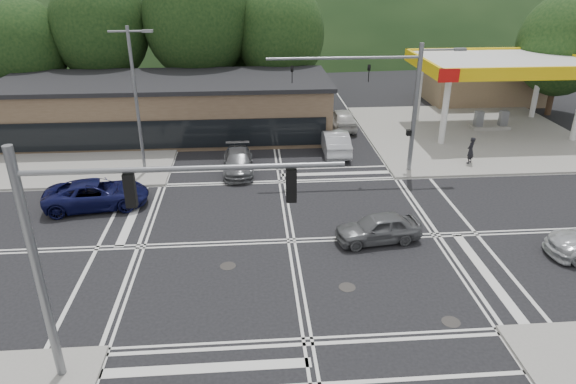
{
  "coord_description": "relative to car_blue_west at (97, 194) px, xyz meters",
  "views": [
    {
      "loc": [
        -1.81,
        -21.47,
        12.52
      ],
      "look_at": [
        0.04,
        2.61,
        1.4
      ],
      "focal_mm": 32.0,
      "sensor_mm": 36.0,
      "label": 1
    }
  ],
  "objects": [
    {
      "name": "tree_n_c",
      "position": [
        11.26,
        19.46,
        5.73
      ],
      "size": [
        7.6,
        7.6,
        10.87
      ],
      "color": "#382619",
      "rests_on": "ground"
    },
    {
      "name": "tree_n_d",
      "position": [
        -9.74,
        18.46,
        5.08
      ],
      "size": [
        6.8,
        6.8,
        9.76
      ],
      "color": "#382619",
      "rests_on": "ground"
    },
    {
      "name": "gas_station_canopy",
      "position": [
        27.25,
        11.45,
        4.28
      ],
      "size": [
        12.32,
        8.34,
        5.75
      ],
      "color": "silver",
      "rests_on": "ground"
    },
    {
      "name": "car_blue_west",
      "position": [
        0.0,
        0.0,
        0.0
      ],
      "size": [
        5.76,
        3.25,
        1.52
      ],
      "primitive_type": "imported",
      "rotation": [
        0.0,
        0.0,
        1.71
      ],
      "color": "#0D103D",
      "rests_on": "ground"
    },
    {
      "name": "car_queue_b",
      "position": [
        15.76,
        13.0,
        0.03
      ],
      "size": [
        1.9,
        4.64,
        1.58
      ],
      "primitive_type": "imported",
      "rotation": [
        0.0,
        0.0,
        3.15
      ],
      "color": "beige",
      "rests_on": "ground"
    },
    {
      "name": "streetlight_nw",
      "position": [
        1.82,
        4.46,
        4.29
      ],
      "size": [
        2.5,
        0.25,
        9.0
      ],
      "color": "slate",
      "rests_on": "ground"
    },
    {
      "name": "tree_n_a",
      "position": [
        -3.74,
        19.46,
        6.38
      ],
      "size": [
        8.0,
        8.0,
        11.75
      ],
      "color": "#382619",
      "rests_on": "ground"
    },
    {
      "name": "car_queue_a",
      "position": [
        14.28,
        7.53,
        0.05
      ],
      "size": [
        1.76,
        4.9,
        1.61
      ],
      "primitive_type": "imported",
      "rotation": [
        0.0,
        0.0,
        3.13
      ],
      "color": "#BABCC2",
      "rests_on": "ground"
    },
    {
      "name": "ground",
      "position": [
        10.26,
        -4.54,
        -0.76
      ],
      "size": [
        120.0,
        120.0,
        0.0
      ],
      "primitive_type": "plane",
      "color": "black",
      "rests_on": "ground"
    },
    {
      "name": "tree_n_b",
      "position": [
        4.26,
        19.46,
        7.03
      ],
      "size": [
        9.0,
        9.0,
        12.98
      ],
      "color": "#382619",
      "rests_on": "ground"
    },
    {
      "name": "hill_north",
      "position": [
        10.26,
        85.46,
        -0.76
      ],
      "size": [
        252.0,
        126.0,
        140.0
      ],
      "primitive_type": "ellipsoid",
      "color": "black",
      "rests_on": "ground"
    },
    {
      "name": "commercial_row",
      "position": [
        2.26,
        12.46,
        1.24
      ],
      "size": [
        24.0,
        8.0,
        4.0
      ],
      "primitive_type": "cube",
      "color": "brown",
      "rests_on": "ground"
    },
    {
      "name": "tree_n_e",
      "position": [
        8.26,
        23.46,
        6.38
      ],
      "size": [
        8.4,
        8.4,
        11.98
      ],
      "color": "#382619",
      "rests_on": "ground"
    },
    {
      "name": "tree_ne",
      "position": [
        34.26,
        15.46,
        5.08
      ],
      "size": [
        7.2,
        7.2,
        9.99
      ],
      "color": "#382619",
      "rests_on": "ground"
    },
    {
      "name": "signal_mast_ne",
      "position": [
        17.21,
        3.66,
        4.31
      ],
      "size": [
        11.65,
        0.3,
        8.0
      ],
      "color": "slate",
      "rests_on": "ground"
    },
    {
      "name": "pedestrian",
      "position": [
        22.72,
        4.44,
        0.28
      ],
      "size": [
        0.76,
        0.75,
        1.77
      ],
      "primitive_type": "imported",
      "rotation": [
        0.0,
        0.0,
        3.88
      ],
      "color": "black",
      "rests_on": "sidewalk_ne"
    },
    {
      "name": "sidewalk_ne",
      "position": [
        25.26,
        10.46,
        -0.68
      ],
      "size": [
        16.0,
        16.0,
        0.15
      ],
      "primitive_type": "cube",
      "color": "gray",
      "rests_on": "ground"
    },
    {
      "name": "signal_mast_sw",
      "position": [
        3.87,
        -12.74,
        4.36
      ],
      "size": [
        9.14,
        0.28,
        8.0
      ],
      "color": "slate",
      "rests_on": "ground"
    },
    {
      "name": "car_grey_center",
      "position": [
        14.4,
        -4.84,
        -0.06
      ],
      "size": [
        4.29,
        2.19,
        1.4
      ],
      "primitive_type": "imported",
      "rotation": [
        0.0,
        0.0,
        -1.43
      ],
      "color": "#5B5D60",
      "rests_on": "ground"
    },
    {
      "name": "car_northbound",
      "position": [
        7.62,
        4.46,
        -0.09
      ],
      "size": [
        1.97,
        4.64,
        1.33
      ],
      "primitive_type": "imported",
      "rotation": [
        0.0,
        0.0,
        0.02
      ],
      "color": "#545659",
      "rests_on": "ground"
    },
    {
      "name": "sidewalk_nw",
      "position": [
        -4.74,
        10.46,
        -0.68
      ],
      "size": [
        16.0,
        16.0,
        0.15
      ],
      "primitive_type": "cube",
      "color": "gray",
      "rests_on": "ground"
    },
    {
      "name": "convenience_store",
      "position": [
        30.26,
        20.46,
        1.14
      ],
      "size": [
        10.0,
        6.0,
        3.8
      ],
      "primitive_type": "cube",
      "color": "#846B4F",
      "rests_on": "ground"
    }
  ]
}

